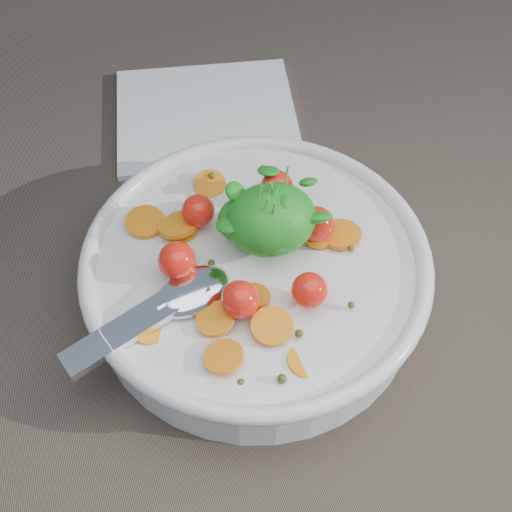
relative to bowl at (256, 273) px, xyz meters
name	(u,v)px	position (x,y,z in m)	size (l,w,h in m)	color
ground	(297,309)	(0.03, -0.02, -0.03)	(6.00, 6.00, 0.00)	brown
bowl	(256,273)	(0.00, 0.00, 0.00)	(0.29, 0.27, 0.11)	silver
napkin	(206,116)	(0.02, 0.22, -0.03)	(0.18, 0.15, 0.01)	white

